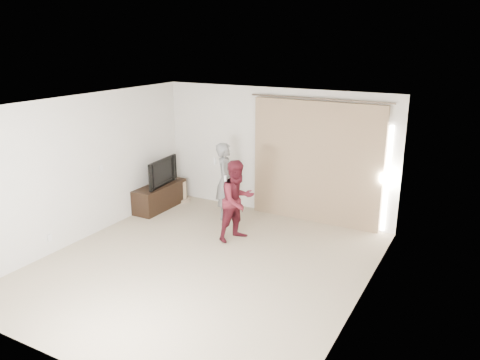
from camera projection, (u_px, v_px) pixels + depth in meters
name	position (u px, v px, depth m)	size (l,w,h in m)	color
floor	(203.00, 265.00, 7.59)	(5.50, 5.50, 0.00)	#C2AD91
wall_back	(275.00, 152.00, 9.51)	(5.00, 0.04, 2.60)	white
wall_left	(84.00, 168.00, 8.35)	(0.04, 5.50, 2.60)	white
ceiling	(199.00, 104.00, 6.83)	(5.00, 5.50, 0.01)	white
curtain	(316.00, 163.00, 9.07)	(2.80, 0.11, 2.46)	tan
tv_console	(160.00, 196.00, 10.07)	(0.47, 1.34, 0.52)	black
tv	(159.00, 172.00, 9.91)	(1.01, 0.13, 0.58)	black
scratching_post	(182.00, 193.00, 10.51)	(0.35, 0.35, 0.46)	tan
person_man	(225.00, 181.00, 9.38)	(0.55, 0.66, 1.56)	slate
person_woman	(237.00, 201.00, 8.35)	(0.79, 0.88, 1.49)	#53151F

